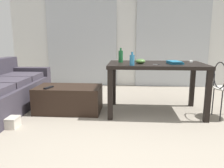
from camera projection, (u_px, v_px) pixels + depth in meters
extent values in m
plane|color=gray|center=(124.00, 113.00, 3.42)|extent=(8.61, 8.61, 0.00)
cube|color=silver|center=(126.00, 36.00, 5.32)|extent=(5.68, 0.10, 2.43)
cube|color=#B2B7BC|center=(82.00, 41.00, 5.35)|extent=(1.70, 0.03, 2.16)
cube|color=#B2B7BC|center=(172.00, 42.00, 5.19)|extent=(1.70, 0.03, 2.16)
cube|color=#38333D|center=(4.00, 97.00, 3.57)|extent=(0.93, 2.12, 0.40)
cube|color=#38333D|center=(27.00, 72.00, 4.44)|extent=(0.89, 0.22, 0.17)
cube|color=#3E3944|center=(21.00, 76.00, 4.07)|extent=(0.65, 0.55, 0.10)
cube|color=#3E3944|center=(5.00, 82.00, 3.51)|extent=(0.65, 0.55, 0.10)
cube|color=black|center=(69.00, 99.00, 3.47)|extent=(1.01, 0.56, 0.40)
cube|color=black|center=(156.00, 65.00, 3.32)|extent=(1.43, 0.85, 0.05)
cube|color=black|center=(110.00, 95.00, 3.08)|extent=(0.07, 0.07, 0.72)
cube|color=black|center=(208.00, 97.00, 2.98)|extent=(0.07, 0.07, 0.72)
cube|color=black|center=(114.00, 84.00, 3.81)|extent=(0.07, 0.07, 0.72)
cube|color=black|center=(192.00, 85.00, 3.71)|extent=(0.07, 0.07, 0.72)
cylinder|color=black|center=(221.00, 106.00, 3.05)|extent=(0.02, 0.02, 0.43)
cylinder|color=black|center=(213.00, 101.00, 3.32)|extent=(0.02, 0.02, 0.43)
torus|color=black|center=(220.00, 75.00, 3.10)|extent=(0.03, 0.39, 0.39)
cylinder|color=black|center=(214.00, 80.00, 3.28)|extent=(0.02, 0.02, 0.18)
cylinder|color=teal|center=(132.00, 60.00, 3.00)|extent=(0.07, 0.07, 0.14)
cylinder|color=teal|center=(132.00, 53.00, 2.98)|extent=(0.03, 0.03, 0.04)
cylinder|color=#195B2D|center=(121.00, 57.00, 3.42)|extent=(0.07, 0.07, 0.18)
cylinder|color=#195B2D|center=(121.00, 49.00, 3.40)|extent=(0.03, 0.03, 0.04)
ellipsoid|color=#477033|center=(140.00, 61.00, 3.24)|extent=(0.15, 0.15, 0.07)
cube|color=#1E668C|center=(175.00, 63.00, 3.22)|extent=(0.22, 0.27, 0.02)
cube|color=#1E668C|center=(174.00, 62.00, 3.21)|extent=(0.20, 0.28, 0.02)
cube|color=#B7B7B2|center=(191.00, 62.00, 3.44)|extent=(0.08, 0.16, 0.02)
cube|color=#9EA0A5|center=(155.00, 64.00, 3.12)|extent=(0.06, 0.01, 0.00)
torus|color=#262628|center=(159.00, 64.00, 3.12)|extent=(0.03, 0.03, 0.00)
cube|color=#9EA0A5|center=(155.00, 64.00, 3.13)|extent=(0.06, 0.04, 0.00)
torus|color=#262628|center=(159.00, 64.00, 3.11)|extent=(0.03, 0.03, 0.00)
cube|color=black|center=(49.00, 88.00, 3.31)|extent=(0.10, 0.19, 0.02)
cube|color=beige|center=(7.00, 123.00, 2.86)|extent=(0.28, 0.19, 0.11)
cube|color=beige|center=(7.00, 118.00, 2.84)|extent=(0.29, 0.19, 0.02)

